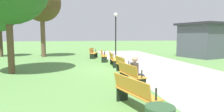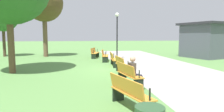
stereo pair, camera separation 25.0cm
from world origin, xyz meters
The scene contains 12 objects.
ground_plane centered at (0.00, 0.00, 0.00)m, with size 120.00×120.00×0.00m, color #5B8C47.
path_paving centered at (0.00, 2.84, 0.00)m, with size 26.83×5.33×0.01m, color #A39E99.
bench_0 centered at (-6.11, -0.98, 0.47)m, with size 1.69×0.93×0.89m.
bench_1 centered at (-3.70, -0.40, 0.47)m, with size 1.69×0.75×0.89m.
bench_2 centered at (-1.24, -0.10, 0.47)m, with size 1.65×0.57×0.89m.
bench_3 centered at (1.24, -0.10, 0.47)m, with size 1.65×0.57×0.89m.
bench_4 centered at (3.70, -0.40, 0.47)m, with size 1.69×0.75×0.89m.
bench_5 centered at (6.11, -0.98, 0.47)m, with size 1.69×0.93×0.89m.
person_seated centered at (3.92, -0.21, 0.64)m, with size 0.39×0.56×1.20m.
tree_3 centered at (-7.91, -5.44, 4.93)m, with size 3.46×3.46×6.71m.
lamp_post centered at (-4.89, 0.82, 2.70)m, with size 0.32×0.32×3.87m.
kiosk centered at (-4.74, 8.65, 1.60)m, with size 4.47×3.95×3.13m.
Camera 1 is at (10.92, -2.51, 1.98)m, focal length 30.84 mm.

